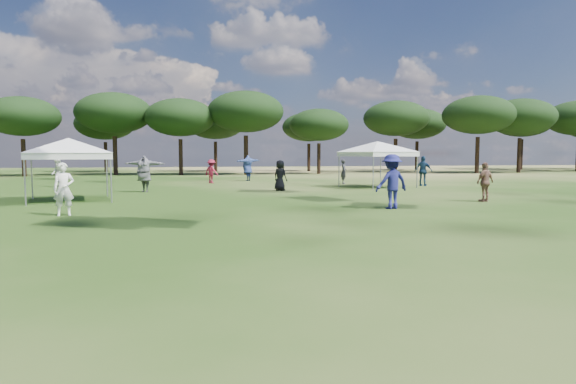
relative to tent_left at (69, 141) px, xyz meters
name	(u,v)px	position (x,y,z in m)	size (l,w,h in m)	color
tree_line	(233,117)	(8.65, 26.25, 2.99)	(108.78, 17.63, 7.77)	black
tent_left	(69,141)	(0.00, 0.00, 0.00)	(6.24, 6.24, 2.86)	gray
tent_right	(378,143)	(15.21, 5.09, 0.06)	(6.32, 6.32, 2.92)	gray
festival_crowd	(193,174)	(4.91, 4.53, -1.54)	(26.75, 21.32, 1.93)	#2C2C31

